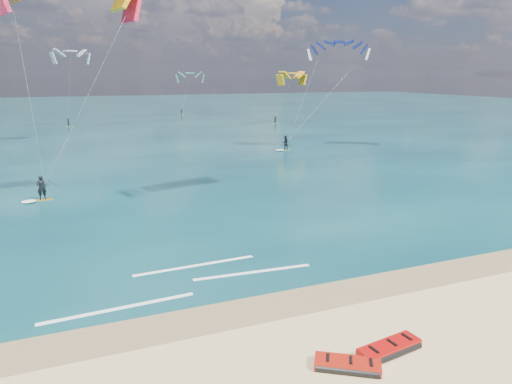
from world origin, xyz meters
TOP-DOWN VIEW (x-y plane):
  - ground at (0.00, 40.00)m, footprint 320.00×320.00m
  - wet_sand_strip at (0.00, 3.00)m, footprint 320.00×2.40m
  - sea at (0.00, 104.00)m, footprint 320.00×200.00m
  - packed_kite_left at (4.79, -1.57)m, footprint 2.74×1.44m
  - packed_kite_mid at (2.93, -1.82)m, footprint 2.54×2.12m
  - kitesurfer_main at (-5.84, 21.72)m, footprint 10.75×7.69m
  - kitesurfer_far at (22.64, 37.60)m, footprint 11.39×6.71m
  - shoreline_foam at (-0.31, 6.46)m, footprint 12.55×3.62m
  - distant_kites at (-6.64, 77.48)m, footprint 85.11×34.51m

SIDE VIEW (x-z plane):
  - ground at x=0.00m, z-range 0.00..0.00m
  - packed_kite_left at x=4.79m, z-range -0.20..0.20m
  - packed_kite_mid at x=2.93m, z-range -0.19..0.19m
  - wet_sand_strip at x=0.00m, z-range 0.00..0.01m
  - sea at x=0.00m, z-range 0.00..0.04m
  - shoreline_foam at x=-0.31m, z-range 0.04..0.05m
  - distant_kites at x=-6.64m, z-range -0.98..12.53m
  - kitesurfer_far at x=22.64m, z-range 0.37..14.95m
  - kitesurfer_main at x=-5.84m, z-range 0.35..17.21m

